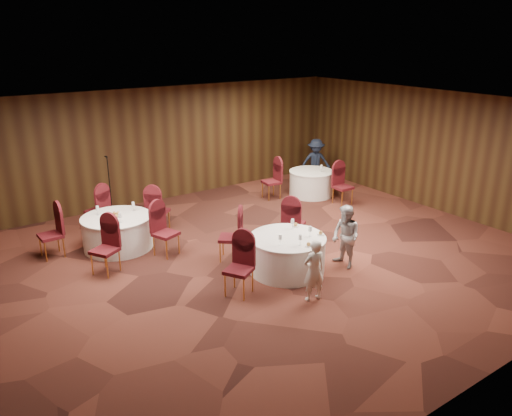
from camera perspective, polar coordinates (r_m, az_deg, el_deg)
ground at (r=10.69m, az=-0.27°, el=-6.07°), size 12.00×12.00×0.00m
room_shell at (r=10.00m, az=-0.29°, el=4.14°), size 12.00×12.00×12.00m
table_main at (r=10.14m, az=3.58°, el=-5.24°), size 1.55×1.55×0.74m
table_left at (r=11.61m, az=-15.53°, el=-2.65°), size 1.55×1.55×0.74m
table_right at (r=14.92m, az=6.33°, el=2.87°), size 1.32×1.32×0.74m
chairs_main at (r=10.36m, az=-0.01°, el=-3.89°), size 3.01×2.10×1.00m
chairs_left at (r=11.57m, az=-15.70°, el=-2.08°), size 3.18×3.10×1.00m
chairs_right at (r=14.33m, az=5.80°, el=2.72°), size 1.90×2.12×1.00m
tabletop_main at (r=9.98m, az=5.27°, el=-2.81°), size 1.09×1.10×0.22m
tabletop_left at (r=11.47m, az=-15.68°, el=-0.56°), size 0.83×0.81×0.22m
tabletop_right at (r=14.71m, az=7.50°, el=4.70°), size 0.08×0.08×0.22m
mic_stand at (r=13.14m, az=-16.19°, el=0.55°), size 0.24×0.24×1.74m
woman_a at (r=9.04m, az=6.62°, el=-7.11°), size 0.47×0.34×1.17m
woman_b at (r=10.35m, az=10.21°, el=-3.27°), size 0.53×0.67×1.32m
man_c at (r=15.89m, az=6.83°, el=5.23°), size 1.10×0.97×1.47m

